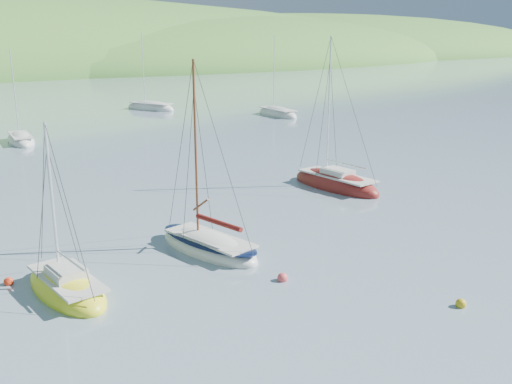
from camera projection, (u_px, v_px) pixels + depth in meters
ground at (351, 296)px, 22.37m from camera, size 700.00×700.00×0.00m
daysailer_white at (209, 246)px, 27.05m from camera, size 3.23×6.47×9.52m
sloop_red at (336, 184)px, 38.19m from camera, size 2.78×7.31×10.68m
sailboat_yellow at (67, 288)px, 22.67m from camera, size 2.51×5.68×7.39m
distant_sloop_a at (21, 141)px, 54.05m from camera, size 3.11×6.74×9.28m
distant_sloop_b at (151, 108)px, 77.74m from camera, size 5.50×8.21×11.06m
distant_sloop_d at (278, 114)px, 71.85m from camera, size 3.34×7.73×10.73m
mooring_buoys at (288, 257)px, 26.01m from camera, size 21.96×13.76×0.44m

